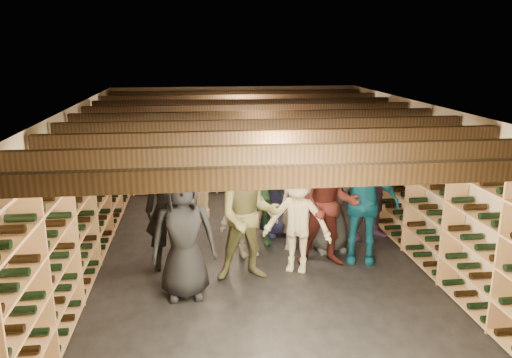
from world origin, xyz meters
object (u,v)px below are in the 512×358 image
at_px(crate_loose, 314,218).
at_px(person_3, 297,221).
at_px(person_1, 168,209).
at_px(person_6, 278,187).
at_px(person_10, 259,200).
at_px(crate_stack_left, 194,202).
at_px(crate_stack_right, 261,207).
at_px(person_7, 297,206).
at_px(person_12, 332,198).
at_px(person_4, 362,203).
at_px(person_11, 371,186).
at_px(person_0, 184,235).
at_px(person_2, 249,216).
at_px(person_8, 328,205).
at_px(person_9, 249,210).

distance_m(crate_loose, person_3, 2.31).
relative_size(crate_loose, person_1, 0.26).
relative_size(person_6, person_10, 1.13).
xyz_separation_m(crate_stack_left, person_6, (1.49, -0.99, 0.53)).
distance_m(crate_stack_right, person_7, 1.88).
bearing_deg(person_12, person_4, -56.83).
relative_size(person_7, person_10, 0.96).
distance_m(person_7, person_12, 0.58).
height_order(crate_loose, person_7, person_7).
bearing_deg(person_11, person_0, -165.05).
xyz_separation_m(person_6, person_7, (0.20, -0.71, -0.13)).
height_order(crate_stack_left, person_11, person_11).
bearing_deg(person_6, crate_stack_left, 133.00).
distance_m(person_4, person_6, 1.68).
distance_m(crate_loose, person_11, 1.43).
xyz_separation_m(person_6, person_12, (0.74, -0.83, 0.03)).
xyz_separation_m(crate_loose, person_4, (0.30, -1.79, 0.87)).
xyz_separation_m(person_2, person_11, (2.27, 1.37, -0.01)).
bearing_deg(person_1, person_0, -76.36).
xyz_separation_m(person_1, person_7, (2.05, 0.50, -0.20)).
bearing_deg(crate_loose, person_3, -110.27).
relative_size(crate_loose, person_10, 0.32).
bearing_deg(person_3, crate_stack_right, 117.41).
relative_size(crate_stack_right, person_10, 0.34).
height_order(crate_loose, person_4, person_4).
xyz_separation_m(person_3, person_11, (1.54, 1.22, 0.14)).
xyz_separation_m(person_7, person_10, (-0.59, 0.32, 0.03)).
xyz_separation_m(crate_loose, person_8, (-0.25, -1.86, 0.87)).
xyz_separation_m(person_0, person_8, (2.16, 0.77, 0.08)).
xyz_separation_m(crate_stack_left, crate_loose, (2.28, -0.47, -0.25)).
height_order(person_9, person_12, person_12).
bearing_deg(person_11, crate_stack_right, 127.37).
bearing_deg(person_1, person_10, 28.01).
bearing_deg(person_8, person_10, 146.52).
xyz_separation_m(crate_stack_right, crate_loose, (0.96, -0.52, -0.08)).
relative_size(crate_loose, person_6, 0.29).
bearing_deg(crate_stack_left, person_11, -23.23).
bearing_deg(crate_loose, person_9, -134.97).
bearing_deg(person_7, person_9, -157.05).
distance_m(person_2, person_4, 1.85).
height_order(person_4, person_10, person_4).
bearing_deg(person_11, person_1, -179.90).
distance_m(person_1, person_10, 1.69).
bearing_deg(person_1, crate_stack_left, 79.35).
bearing_deg(person_2, person_0, -155.89).
bearing_deg(person_0, person_4, 13.98).
bearing_deg(person_7, person_4, -21.54).
xyz_separation_m(crate_stack_left, person_11, (3.06, -1.31, 0.60)).
height_order(person_1, person_2, person_2).
distance_m(person_2, person_9, 0.82).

